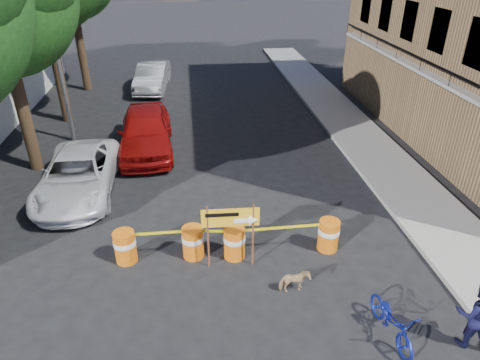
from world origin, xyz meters
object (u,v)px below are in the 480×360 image
object	(u,v)px
pedestrian	(476,314)
suv_white	(78,175)
sedan_silver	(152,77)
dog	(294,282)
barrel_far_right	(328,234)
barrel_mid_left	(193,242)
sedan_red	(146,131)
detour_sign	(238,222)
barrel_far_left	(125,246)
bicycle	(395,306)
barrel_mid_right	(234,242)

from	to	relation	value
pedestrian	suv_white	world-z (taller)	pedestrian
suv_white	sedan_silver	distance (m)	11.74
pedestrian	dog	bearing A→B (deg)	-11.04
barrel_far_right	suv_white	size ratio (longest dim) A/B	0.18
barrel_mid_left	barrel_far_right	bearing A→B (deg)	-1.95
barrel_mid_left	dog	distance (m)	2.89
barrel_mid_left	barrel_far_right	xyz separation A→B (m)	(3.66, -0.12, 0.00)
dog	suv_white	bearing A→B (deg)	42.11
barrel_far_right	sedan_red	size ratio (longest dim) A/B	0.18
detour_sign	dog	distance (m)	1.97
detour_sign	dog	world-z (taller)	detour_sign
pedestrian	sedan_silver	world-z (taller)	pedestrian
sedan_red	dog	bearing A→B (deg)	-67.68
barrel_mid_left	barrel_far_left	bearing A→B (deg)	179.42
pedestrian	bicycle	bearing A→B (deg)	5.87
detour_sign	barrel_mid_left	bearing A→B (deg)	157.59
sedan_red	sedan_silver	distance (m)	8.44
barrel_mid_left	detour_sign	bearing A→B (deg)	-24.54
barrel_far_right	dog	distance (m)	2.00
barrel_mid_right	detour_sign	size ratio (longest dim) A/B	0.49
barrel_far_left	bicycle	xyz separation A→B (m)	(5.84, -3.21, 0.37)
barrel_far_left	bicycle	distance (m)	6.68
barrel_far_right	barrel_mid_left	bearing A→B (deg)	178.05
pedestrian	sedan_silver	size ratio (longest dim) A/B	0.36
sedan_red	pedestrian	bearing A→B (deg)	-58.11
barrel_far_left	barrel_far_right	xyz separation A→B (m)	(5.42, -0.14, 0.00)
barrel_far_left	barrel_mid_right	size ratio (longest dim) A/B	1.00
barrel_mid_right	dog	distance (m)	1.97
pedestrian	sedan_red	bearing A→B (deg)	-35.82
barrel_far_right	bicycle	world-z (taller)	bicycle
barrel_far_left	bicycle	world-z (taller)	bicycle
pedestrian	dog	size ratio (longest dim) A/B	2.26
bicycle	sedan_silver	distance (m)	19.54
barrel_far_left	pedestrian	world-z (taller)	pedestrian
detour_sign	suv_white	world-z (taller)	detour_sign
sedan_silver	barrel_far_right	bearing A→B (deg)	-65.19
sedan_red	detour_sign	bearing A→B (deg)	-72.19
barrel_mid_right	detour_sign	distance (m)	0.96
barrel_far_left	detour_sign	size ratio (longest dim) A/B	0.49
barrel_far_right	suv_white	distance (m)	8.32
barrel_mid_right	detour_sign	xyz separation A→B (m)	(0.06, -0.37, 0.88)
barrel_mid_right	sedan_silver	bearing A→B (deg)	100.89
barrel_mid_right	barrel_far_right	size ratio (longest dim) A/B	1.00
detour_sign	pedestrian	bearing A→B (deg)	-32.06
barrel_mid_left	barrel_mid_right	bearing A→B (deg)	-8.15
barrel_far_left	sedan_red	xyz separation A→B (m)	(0.08, 6.96, 0.39)
barrel_mid_left	pedestrian	size ratio (longest dim) A/B	0.55
barrel_mid_right	sedan_silver	size ratio (longest dim) A/B	0.20
barrel_mid_left	suv_white	xyz separation A→B (m)	(-3.68, 3.80, 0.22)
barrel_far_right	detour_sign	xyz separation A→B (m)	(-2.52, -0.40, 0.88)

